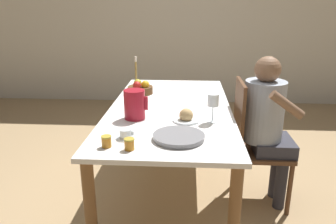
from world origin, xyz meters
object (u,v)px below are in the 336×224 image
at_px(red_pitcher, 135,104).
at_px(fruit_bowl, 140,89).
at_px(teacup_across, 139,103).
at_px(teacup_near_person, 126,135).
at_px(candlestick_tall, 136,75).
at_px(serving_tray, 179,137).
at_px(jam_jar_red, 129,144).
at_px(bread_plate, 186,117).
at_px(wine_glass_water, 213,101).
at_px(jam_jar_amber, 106,141).
at_px(person_seated, 267,120).
at_px(chair_person_side, 252,142).

bearing_deg(red_pitcher, fruit_bowl, 95.02).
bearing_deg(teacup_across, teacup_near_person, -88.71).
bearing_deg(fruit_bowl, candlestick_tall, 105.74).
distance_m(serving_tray, fruit_bowl, 1.09).
bearing_deg(candlestick_tall, red_pitcher, -81.76).
xyz_separation_m(jam_jar_red, candlestick_tall, (-0.19, 1.46, 0.07)).
distance_m(serving_tray, bread_plate, 0.32).
relative_size(wine_glass_water, candlestick_tall, 0.68).
bearing_deg(teacup_near_person, jam_jar_red, -72.25).
relative_size(serving_tray, bread_plate, 1.68).
height_order(teacup_near_person, fruit_bowl, fruit_bowl).
bearing_deg(serving_tray, jam_jar_amber, -161.35).
bearing_deg(jam_jar_red, candlestick_tall, 97.36).
relative_size(wine_glass_water, jam_jar_amber, 2.98).
bearing_deg(jam_jar_red, red_pitcher, 95.73).
distance_m(person_seated, teacup_near_person, 1.13).
distance_m(fruit_bowl, candlestick_tall, 0.30).
xyz_separation_m(wine_glass_water, fruit_bowl, (-0.60, 0.71, -0.10)).
height_order(jam_jar_red, fruit_bowl, fruit_bowl).
xyz_separation_m(teacup_across, bread_plate, (0.37, -0.32, 0.01)).
distance_m(jam_jar_amber, jam_jar_red, 0.14).
relative_size(serving_tray, candlestick_tall, 1.08).
bearing_deg(jam_jar_amber, wine_glass_water, 35.97).
bearing_deg(bread_plate, candlestick_tall, 116.82).
xyz_separation_m(chair_person_side, jam_jar_amber, (-0.96, -0.72, 0.29)).
height_order(teacup_across, candlestick_tall, candlestick_tall).
bearing_deg(jam_jar_amber, teacup_near_person, 55.94).
height_order(person_seated, bread_plate, person_seated).
bearing_deg(bread_plate, person_seated, 22.40).
bearing_deg(jam_jar_red, chair_person_side, 42.32).
bearing_deg(jam_jar_amber, teacup_across, 84.86).
xyz_separation_m(chair_person_side, candlestick_tall, (-1.01, 0.71, 0.37)).
distance_m(person_seated, red_pitcher, 1.01).
distance_m(wine_glass_water, serving_tray, 0.40).
bearing_deg(jam_jar_red, serving_tray, 31.46).
xyz_separation_m(teacup_across, jam_jar_red, (0.06, -0.81, 0.01)).
distance_m(chair_person_side, jam_jar_amber, 1.24).
distance_m(chair_person_side, serving_tray, 0.85).
bearing_deg(jam_jar_amber, fruit_bowl, 88.84).
bearing_deg(person_seated, wine_glass_water, -59.30).
height_order(teacup_near_person, bread_plate, bread_plate).
height_order(wine_glass_water, jam_jar_red, wine_glass_water).
relative_size(wine_glass_water, bread_plate, 1.07).
bearing_deg(chair_person_side, red_pitcher, -75.00).
bearing_deg(jam_jar_red, teacup_near_person, 107.75).
xyz_separation_m(red_pitcher, fruit_bowl, (-0.06, 0.67, -0.06)).
bearing_deg(candlestick_tall, teacup_near_person, -83.90).
relative_size(bread_plate, jam_jar_amber, 2.80).
relative_size(red_pitcher, serving_tray, 0.66).
relative_size(jam_jar_amber, candlestick_tall, 0.23).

